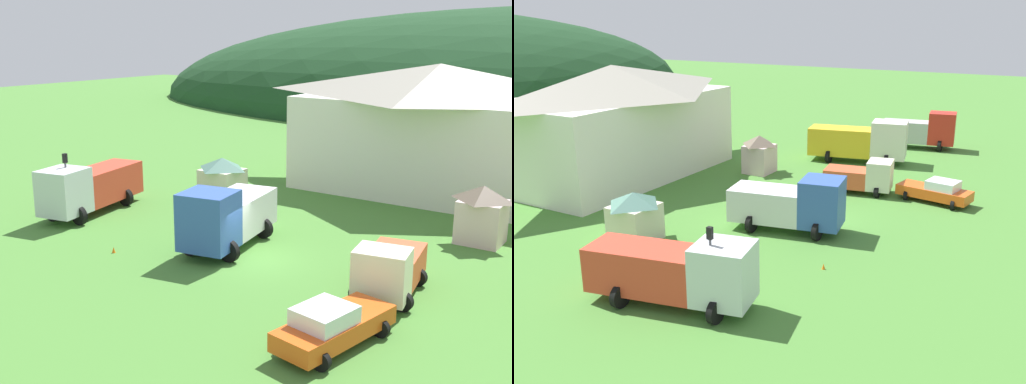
% 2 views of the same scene
% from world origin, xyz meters
% --- Properties ---
extents(ground_plane, '(200.00, 200.00, 0.00)m').
position_xyz_m(ground_plane, '(0.00, 0.00, 0.00)').
color(ground_plane, '#477F33').
extents(depot_building, '(19.39, 11.20, 8.82)m').
position_xyz_m(depot_building, '(2.11, 18.87, 4.55)').
color(depot_building, white).
rests_on(depot_building, ground).
extents(play_shed_cream, '(2.64, 2.50, 2.94)m').
position_xyz_m(play_shed_cream, '(-8.16, 7.94, 1.51)').
color(play_shed_cream, beige).
rests_on(play_shed_cream, ground).
extents(play_shed_pink, '(2.45, 2.30, 3.13)m').
position_xyz_m(play_shed_pink, '(8.26, 9.16, 1.61)').
color(play_shed_pink, beige).
rests_on(play_shed_pink, ground).
extents(tow_truck_silver, '(3.96, 7.99, 3.21)m').
position_xyz_m(tow_truck_silver, '(-13.13, 1.02, 1.70)').
color(tow_truck_silver, silver).
rests_on(tow_truck_silver, ground).
extents(box_truck_blue, '(4.00, 7.15, 3.40)m').
position_xyz_m(box_truck_blue, '(-2.27, 0.74, 1.73)').
color(box_truck_blue, '#3356AD').
rests_on(box_truck_blue, ground).
extents(light_truck_cream, '(3.14, 5.16, 2.47)m').
position_xyz_m(light_truck_cream, '(7.16, -0.26, 1.23)').
color(light_truck_cream, beige).
rests_on(light_truck_cream, ground).
extents(service_pickup_orange, '(2.85, 5.26, 1.66)m').
position_xyz_m(service_pickup_orange, '(7.38, -5.56, 0.83)').
color(service_pickup_orange, '#E55418').
rests_on(service_pickup_orange, ground).
extents(traffic_light_west, '(0.20, 0.32, 4.04)m').
position_xyz_m(traffic_light_west, '(-12.97, -0.73, 2.49)').
color(traffic_light_west, '#4C4C51').
rests_on(traffic_light_west, ground).
extents(traffic_cone_near_pickup, '(0.36, 0.36, 0.61)m').
position_xyz_m(traffic_cone_near_pickup, '(-6.47, -3.19, 0.00)').
color(traffic_cone_near_pickup, orange).
rests_on(traffic_cone_near_pickup, ground).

